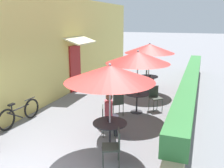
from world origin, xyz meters
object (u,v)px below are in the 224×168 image
object	(u,v)px
patio_table_mid	(137,98)
coffee_cup_mid	(139,92)
cafe_chair_near_right	(107,118)
cafe_chair_mid_left	(155,96)
coffee_cup_near	(108,120)
patio_umbrella_near	(110,73)
bicycle_leaning	(20,113)
patio_table_near	(110,129)
cafe_chair_far_left	(148,85)
seated_patron_near_right	(110,113)
cafe_chair_mid_right	(117,102)
patio_umbrella_far	(150,48)
cafe_chair_near_left	(114,144)
patio_umbrella_mid	(138,57)
coffee_cup_far	(150,76)
cafe_chair_far_right	(149,77)
patio_table_far	(148,80)

from	to	relation	value
patio_table_mid	coffee_cup_mid	distance (m)	0.24
cafe_chair_near_right	cafe_chair_mid_left	bearing A→B (deg)	139.02
cafe_chair_near_right	coffee_cup_near	size ratio (longest dim) A/B	9.67
cafe_chair_mid_left	patio_umbrella_near	bearing A→B (deg)	40.61
cafe_chair_near_right	bicycle_leaning	size ratio (longest dim) A/B	0.50
coffee_cup_near	patio_table_mid	size ratio (longest dim) A/B	0.10
patio_table_near	cafe_chair_far_left	xyz separation A→B (m)	(-0.03, 4.81, -0.03)
cafe_chair_far_left	seated_patron_near_right	bearing A→B (deg)	171.24
cafe_chair_near_right	cafe_chair_mid_left	distance (m)	2.78
patio_table_near	patio_table_mid	bearing A→B (deg)	90.09
patio_umbrella_near	patio_table_mid	xyz separation A→B (m)	(-0.00, 2.76, -1.45)
cafe_chair_mid_right	patio_umbrella_far	xyz separation A→B (m)	(0.37, 3.38, 1.48)
cafe_chair_near_left	patio_umbrella_mid	size ratio (longest dim) A/B	0.39
coffee_cup_far	patio_umbrella_far	bearing A→B (deg)	156.47
cafe_chair_mid_left	cafe_chair_far_left	distance (m)	1.60
seated_patron_near_right	cafe_chair_mid_left	bearing A→B (deg)	140.81
coffee_cup_mid	cafe_chair_far_left	world-z (taller)	cafe_chair_far_left
coffee_cup_mid	cafe_chair_far_right	xyz separation A→B (m)	(-0.39, 3.51, -0.24)
cafe_chair_near_left	cafe_chair_mid_left	world-z (taller)	same
coffee_cup_near	patio_table_far	bearing A→B (deg)	91.21
cafe_chair_near_right	coffee_cup_far	world-z (taller)	cafe_chair_near_right
coffee_cup_far	bicycle_leaning	bearing A→B (deg)	-121.98
patio_table_far	patio_table_near	bearing A→B (deg)	-88.11
patio_umbrella_mid	patio_table_near	bearing A→B (deg)	-89.91
cafe_chair_near_right	cafe_chair_mid_left	size ratio (longest dim) A/B	1.00
patio_umbrella_mid	cafe_chair_far_right	bearing A→B (deg)	95.28
patio_umbrella_near	cafe_chair_mid_left	bearing A→B (deg)	80.73
seated_patron_near_right	coffee_cup_mid	bearing A→B (deg)	149.69
coffee_cup_near	cafe_chair_mid_right	world-z (taller)	cafe_chair_mid_right
patio_umbrella_near	cafe_chair_far_left	bearing A→B (deg)	90.39
seated_patron_near_right	patio_table_mid	distance (m)	2.04
patio_table_mid	cafe_chair_mid_right	distance (m)	0.78
cafe_chair_mid_left	patio_table_far	distance (m)	2.38
cafe_chair_near_right	seated_patron_near_right	bearing A→B (deg)	90.00
patio_table_near	cafe_chair_near_left	xyz separation A→B (m)	(0.36, -0.69, -0.03)
patio_table_far	patio_umbrella_far	size ratio (longest dim) A/B	0.39
cafe_chair_mid_left	coffee_cup_far	bearing A→B (deg)	-114.09
cafe_chair_near_left	cafe_chair_far_left	xyz separation A→B (m)	(-0.39, 5.51, 0.00)
cafe_chair_mid_left	patio_umbrella_far	xyz separation A→B (m)	(-0.73, 2.26, 1.48)
patio_table_near	cafe_chair_far_left	world-z (taller)	cafe_chair_far_left
cafe_chair_near_right	coffee_cup_mid	xyz separation A→B (m)	(0.41, 2.15, 0.24)
cafe_chair_far_left	coffee_cup_far	size ratio (longest dim) A/B	9.67
patio_table_near	coffee_cup_near	distance (m)	0.23
patio_table_near	seated_patron_near_right	xyz separation A→B (m)	(-0.26, 0.74, 0.14)
seated_patron_near_right	cafe_chair_far_right	distance (m)	5.62
coffee_cup_mid	bicycle_leaning	xyz separation A→B (m)	(-3.31, -2.37, -0.41)
cafe_chair_near_left	patio_umbrella_mid	xyz separation A→B (m)	(-0.37, 3.45, 1.48)
seated_patron_near_right	coffee_cup_near	bearing A→B (deg)	-6.02
cafe_chair_mid_left	cafe_chair_far_right	xyz separation A→B (m)	(-0.88, 3.03, 0.00)
patio_umbrella_mid	patio_table_far	distance (m)	3.18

